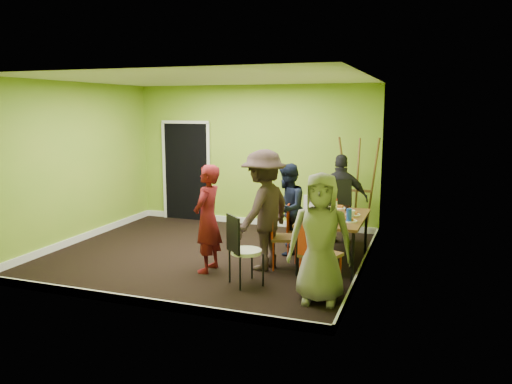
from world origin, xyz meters
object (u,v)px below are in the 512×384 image
(orange_bottle, at_px, (331,210))
(person_back_end, at_px, (341,199))
(chair_front_end, at_px, (317,249))
(chair_back_end, at_px, (338,200))
(person_left_near, at_px, (264,210))
(chair_left_far, at_px, (294,227))
(person_standing, at_px, (208,219))
(blue_bottle, at_px, (349,215))
(chair_bentwood, at_px, (241,247))
(person_left_far, at_px, (287,209))
(chair_left_near, at_px, (279,231))
(easel, at_px, (358,188))
(person_front_end, at_px, (320,238))
(dining_table, at_px, (334,220))
(thermos, at_px, (335,208))

(orange_bottle, bearing_deg, person_back_end, 90.94)
(chair_front_end, distance_m, person_back_end, 2.54)
(chair_back_end, xyz_separation_m, person_left_near, (-0.80, -1.58, 0.07))
(chair_left_far, height_order, person_standing, person_standing)
(blue_bottle, distance_m, person_back_end, 1.60)
(chair_bentwood, height_order, person_left_far, person_left_far)
(chair_left_near, bearing_deg, person_left_far, 169.55)
(chair_left_near, relative_size, easel, 0.53)
(chair_front_end, height_order, person_front_end, person_front_end)
(person_left_far, bearing_deg, person_standing, -40.90)
(easel, xyz_separation_m, person_back_end, (-0.22, -0.46, -0.13))
(chair_left_near, relative_size, blue_bottle, 5.11)
(orange_bottle, bearing_deg, chair_bentwood, -119.92)
(chair_front_end, bearing_deg, person_front_end, -50.45)
(dining_table, distance_m, chair_bentwood, 1.65)
(chair_left_near, bearing_deg, chair_left_far, 157.15)
(person_standing, bearing_deg, person_left_far, 147.91)
(chair_back_end, height_order, easel, easel)
(blue_bottle, bearing_deg, easel, 94.42)
(chair_front_end, relative_size, person_left_near, 0.60)
(dining_table, bearing_deg, blue_bottle, -48.08)
(chair_left_near, distance_m, blue_bottle, 1.05)
(dining_table, xyz_separation_m, chair_back_end, (-0.14, 1.06, 0.12))
(dining_table, relative_size, chair_front_end, 1.41)
(thermos, xyz_separation_m, person_left_near, (-0.94, -0.59, 0.02))
(chair_left_near, bearing_deg, person_standing, -79.40)
(chair_left_near, bearing_deg, orange_bottle, 118.26)
(person_standing, bearing_deg, person_back_end, 146.05)
(chair_left_far, xyz_separation_m, chair_bentwood, (-0.32, -1.54, 0.06))
(chair_left_far, relative_size, chair_front_end, 0.80)
(chair_left_near, height_order, chair_front_end, chair_front_end)
(chair_left_far, xyz_separation_m, orange_bottle, (0.58, 0.01, 0.31))
(thermos, bearing_deg, person_left_far, 161.43)
(chair_front_end, bearing_deg, blue_bottle, 95.64)
(dining_table, xyz_separation_m, chair_bentwood, (-1.00, -1.30, -0.16))
(chair_left_far, relative_size, easel, 0.46)
(thermos, distance_m, person_front_end, 1.58)
(blue_bottle, bearing_deg, person_front_end, -97.17)
(person_left_near, bearing_deg, person_back_end, 170.26)
(dining_table, height_order, person_left_near, person_left_near)
(dining_table, bearing_deg, person_standing, -151.51)
(chair_left_near, xyz_separation_m, easel, (0.85, 2.13, 0.36))
(person_left_far, bearing_deg, person_left_near, -14.43)
(thermos, relative_size, person_left_far, 0.15)
(easel, bearing_deg, dining_table, -93.51)
(chair_front_end, relative_size, easel, 0.57)
(chair_bentwood, distance_m, person_left_far, 1.67)
(chair_bentwood, bearing_deg, thermos, 97.97)
(chair_left_far, bearing_deg, person_front_end, 16.92)
(thermos, xyz_separation_m, person_standing, (-1.66, -0.98, -0.08))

